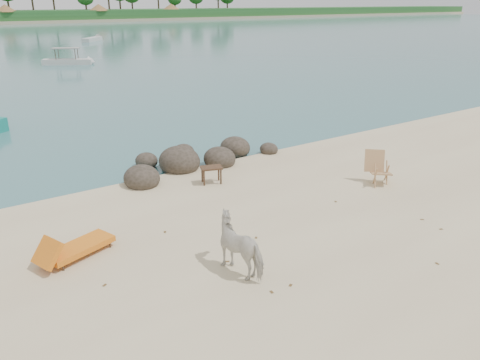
# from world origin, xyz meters

# --- Properties ---
(boulders) EXTENTS (6.31, 2.96, 1.06)m
(boulders) POSITION_xyz_m (0.77, 6.24, 0.20)
(boulders) COLOR #2F291F
(boulders) RESTS_ON ground
(cow) EXTENTS (0.96, 1.55, 1.21)m
(cow) POSITION_xyz_m (-1.67, -0.44, 0.61)
(cow) COLOR silver
(cow) RESTS_ON ground
(side_table) EXTENTS (0.78, 0.63, 0.54)m
(side_table) POSITION_xyz_m (0.44, 4.38, 0.27)
(side_table) COLOR #361E15
(side_table) RESTS_ON ground
(lounge_chair) EXTENTS (2.07, 1.29, 0.59)m
(lounge_chair) POSITION_xyz_m (-4.41, 2.18, 0.29)
(lounge_chair) COLOR orange
(lounge_chair) RESTS_ON ground
(deck_chair) EXTENTS (0.99, 1.00, 1.05)m
(deck_chair) POSITION_xyz_m (4.86, 1.28, 0.53)
(deck_chair) COLOR tan
(deck_chair) RESTS_ON ground
(boat_mid) EXTENTS (4.87, 3.47, 2.44)m
(boat_mid) POSITION_xyz_m (5.12, 38.20, 1.22)
(boat_mid) COLOR beige
(boat_mid) RESTS_ON water
(boat_far) EXTENTS (4.44, 4.79, 0.62)m
(boat_far) POSITION_xyz_m (15.58, 63.68, 0.31)
(boat_far) COLOR beige
(boat_far) RESTS_ON water
(dead_leaves) EXTENTS (8.22, 5.55, 0.00)m
(dead_leaves) POSITION_xyz_m (-0.24, -0.67, 0.00)
(dead_leaves) COLOR brown
(dead_leaves) RESTS_ON ground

